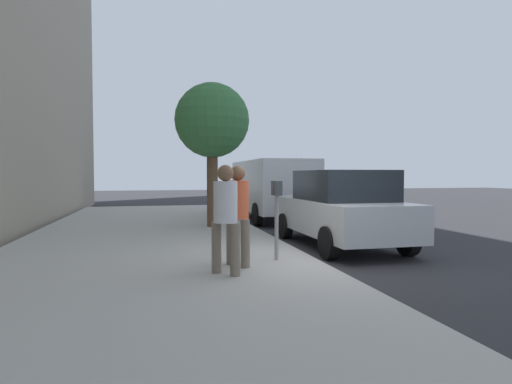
{
  "coord_description": "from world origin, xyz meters",
  "views": [
    {
      "loc": [
        -7.35,
        2.83,
        1.66
      ],
      "look_at": [
        0.15,
        1.04,
        1.35
      ],
      "focal_mm": 29.62,
      "sensor_mm": 36.0,
      "label": 1
    }
  ],
  "objects_px": {
    "street_tree": "(212,122)",
    "pedestrian_at_meter": "(238,208)",
    "parking_meter": "(277,203)",
    "pedestrian_bystander": "(226,211)",
    "traffic_signal": "(211,152)",
    "parked_sedan_near": "(340,208)",
    "parked_van_far": "(272,186)"
  },
  "relations": [
    {
      "from": "parking_meter",
      "to": "street_tree",
      "type": "height_order",
      "value": "street_tree"
    },
    {
      "from": "parked_sedan_near",
      "to": "parked_van_far",
      "type": "relative_size",
      "value": 0.85
    },
    {
      "from": "parked_sedan_near",
      "to": "traffic_signal",
      "type": "distance_m",
      "value": 7.82
    },
    {
      "from": "parking_meter",
      "to": "parked_sedan_near",
      "type": "height_order",
      "value": "parked_sedan_near"
    },
    {
      "from": "parking_meter",
      "to": "street_tree",
      "type": "bearing_deg",
      "value": 5.31
    },
    {
      "from": "parking_meter",
      "to": "street_tree",
      "type": "distance_m",
      "value": 5.52
    },
    {
      "from": "parked_sedan_near",
      "to": "parking_meter",
      "type": "bearing_deg",
      "value": 131.42
    },
    {
      "from": "parking_meter",
      "to": "traffic_signal",
      "type": "distance_m",
      "value": 9.29
    },
    {
      "from": "pedestrian_at_meter",
      "to": "parked_sedan_near",
      "type": "bearing_deg",
      "value": 6.97
    },
    {
      "from": "pedestrian_bystander",
      "to": "traffic_signal",
      "type": "bearing_deg",
      "value": 42.13
    },
    {
      "from": "street_tree",
      "to": "traffic_signal",
      "type": "bearing_deg",
      "value": -6.9
    },
    {
      "from": "parked_sedan_near",
      "to": "parked_van_far",
      "type": "distance_m",
      "value": 5.98
    },
    {
      "from": "pedestrian_bystander",
      "to": "traffic_signal",
      "type": "relative_size",
      "value": 0.46
    },
    {
      "from": "parked_van_far",
      "to": "pedestrian_bystander",
      "type": "bearing_deg",
      "value": 160.14
    },
    {
      "from": "parked_sedan_near",
      "to": "parked_van_far",
      "type": "xyz_separation_m",
      "value": [
        5.97,
        -0.0,
        0.36
      ]
    },
    {
      "from": "parking_meter",
      "to": "parked_van_far",
      "type": "xyz_separation_m",
      "value": [
        7.8,
        -2.08,
        0.09
      ]
    },
    {
      "from": "parked_sedan_near",
      "to": "street_tree",
      "type": "distance_m",
      "value": 4.75
    },
    {
      "from": "street_tree",
      "to": "pedestrian_bystander",
      "type": "bearing_deg",
      "value": 174.34
    },
    {
      "from": "parking_meter",
      "to": "pedestrian_bystander",
      "type": "height_order",
      "value": "pedestrian_bystander"
    },
    {
      "from": "parking_meter",
      "to": "traffic_signal",
      "type": "height_order",
      "value": "traffic_signal"
    },
    {
      "from": "pedestrian_at_meter",
      "to": "traffic_signal",
      "type": "bearing_deg",
      "value": 54.68
    },
    {
      "from": "parked_sedan_near",
      "to": "parked_van_far",
      "type": "height_order",
      "value": "parked_van_far"
    },
    {
      "from": "pedestrian_at_meter",
      "to": "street_tree",
      "type": "xyz_separation_m",
      "value": [
        5.47,
        -0.3,
        2.1
      ]
    },
    {
      "from": "parking_meter",
      "to": "pedestrian_at_meter",
      "type": "height_order",
      "value": "pedestrian_at_meter"
    },
    {
      "from": "parking_meter",
      "to": "traffic_signal",
      "type": "xyz_separation_m",
      "value": [
        9.18,
        -0.02,
        1.41
      ]
    },
    {
      "from": "parked_van_far",
      "to": "traffic_signal",
      "type": "xyz_separation_m",
      "value": [
        1.38,
        2.06,
        1.32
      ]
    },
    {
      "from": "parking_meter",
      "to": "parked_sedan_near",
      "type": "distance_m",
      "value": 2.78
    },
    {
      "from": "street_tree",
      "to": "traffic_signal",
      "type": "height_order",
      "value": "street_tree"
    },
    {
      "from": "pedestrian_bystander",
      "to": "parked_sedan_near",
      "type": "relative_size",
      "value": 0.38
    },
    {
      "from": "pedestrian_at_meter",
      "to": "traffic_signal",
      "type": "height_order",
      "value": "traffic_signal"
    },
    {
      "from": "street_tree",
      "to": "pedestrian_at_meter",
      "type": "bearing_deg",
      "value": 176.85
    },
    {
      "from": "parking_meter",
      "to": "pedestrian_bystander",
      "type": "distance_m",
      "value": 1.41
    }
  ]
}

